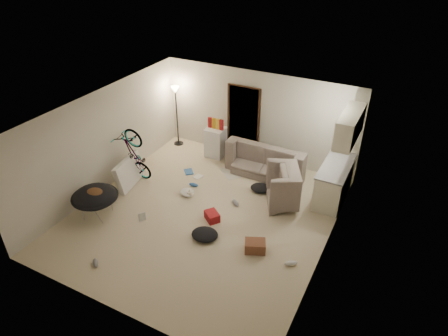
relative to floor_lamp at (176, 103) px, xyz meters
The scene contains 38 objects.
floor 3.81m from the floor_lamp, 47.83° to the right, with size 5.50×6.00×0.02m, color beige.
ceiling 3.77m from the floor_lamp, 47.83° to the right, with size 5.50×6.00×0.02m, color white.
wall_back 2.43m from the floor_lamp, ahead, with size 5.50×0.02×2.50m, color beige.
wall_front 6.15m from the floor_lamp, 67.02° to the right, with size 5.50×0.02×2.50m, color beige.
wall_left 2.67m from the floor_lamp, 97.74° to the right, with size 0.02×6.00×2.50m, color beige.
wall_right 5.80m from the floor_lamp, 27.18° to the right, with size 0.02×6.00×2.50m, color beige.
doorway 2.05m from the floor_lamp, ahead, with size 0.85×0.10×2.04m, color black.
door_trim 2.04m from the floor_lamp, ahead, with size 0.97×0.04×2.10m, color #352012.
floor_lamp is the anchor object (origin of this frame).
kitchen_counter 4.95m from the floor_lamp, ahead, with size 0.60×1.50×0.88m, color silver.
counter_top 4.89m from the floor_lamp, ahead, with size 0.64×1.54×0.04m, color gray.
kitchen_uppers 5.04m from the floor_lamp, ahead, with size 0.38×1.40×0.65m, color silver.
sofa 3.14m from the floor_lamp, ahead, with size 2.13×0.83×0.62m, color #353C35.
armchair 4.42m from the floor_lamp, 16.91° to the right, with size 1.07×0.94×0.70m, color #353C35.
bicycle 2.32m from the floor_lamp, 87.32° to the right, with size 0.54×1.56×0.82m, color black.
book_asset 3.98m from the floor_lamp, 70.65° to the right, with size 0.16×0.22×0.02m, color maroon.
mini_fridge 1.60m from the floor_lamp, ahead, with size 0.50×0.50×0.85m, color white.
snack_box_0 1.21m from the floor_lamp, ahead, with size 0.10×0.07×0.30m, color maroon.
snack_box_1 1.32m from the floor_lamp, ahead, with size 0.10×0.07×0.30m, color #BE8117.
snack_box_2 1.44m from the floor_lamp, ahead, with size 0.10×0.07×0.30m, color yellow.
snack_box_3 1.56m from the floor_lamp, ahead, with size 0.10×0.07×0.30m, color maroon.
saucer_chair 3.89m from the floor_lamp, 85.86° to the right, with size 1.03×1.03×0.73m.
hoodie 3.89m from the floor_lamp, 85.15° to the right, with size 0.48×0.40×0.22m, color brown.
sofa_drape 2.17m from the floor_lamp, ahead, with size 0.56×0.46×0.28m, color black.
tv_box 2.59m from the floor_lamp, 87.62° to the right, with size 0.13×1.08×0.71m, color silver.
drink_case_a 5.19m from the floor_lamp, 39.26° to the right, with size 0.42×0.30×0.24m, color brown.
drink_case_b 4.00m from the floor_lamp, 45.76° to the right, with size 0.35×0.26×0.20m, color maroon.
juicer 3.05m from the floor_lamp, 51.50° to the right, with size 0.15×0.15×0.22m.
newspaper 2.64m from the floor_lamp, 18.81° to the right, with size 0.46×0.61×0.01m, color #B5B2A7.
book_blue 2.12m from the floor_lamp, 47.97° to the right, with size 0.21×0.29×0.03m, color #2F61AB.
book_white 2.37m from the floor_lamp, 42.42° to the right, with size 0.18×0.23×0.02m, color silver.
shoe_0 2.69m from the floor_lamp, 47.96° to the right, with size 0.25×0.10×0.09m, color #2F61AB.
shoe_1 3.71m from the floor_lamp, 34.47° to the right, with size 0.27×0.11×0.10m, color slate.
shoe_3 5.31m from the floor_lamp, 75.42° to the right, with size 0.25×0.10×0.09m, color slate.
shoe_4 5.85m from the floor_lamp, 34.62° to the right, with size 0.26×0.11×0.10m, color white.
clothes_lump_a 4.52m from the floor_lamp, 49.81° to the right, with size 0.57×0.49×0.18m, color black.
clothes_lump_b 3.59m from the floor_lamp, 20.05° to the right, with size 0.50×0.43×0.15m, color black.
clothes_lump_c 2.97m from the floor_lamp, 52.65° to the right, with size 0.39×0.33×0.12m, color silver.
Camera 1 is at (3.74, -6.22, 5.70)m, focal length 32.00 mm.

